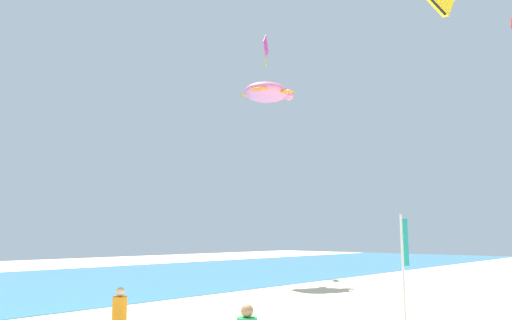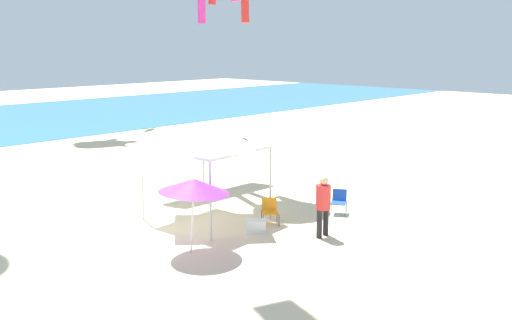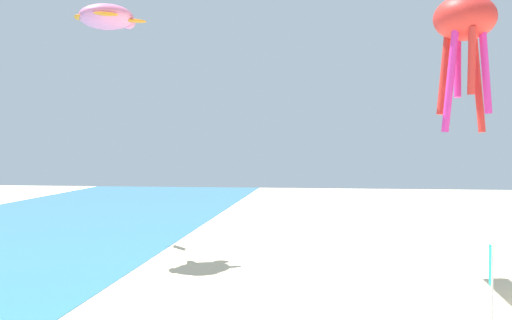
# 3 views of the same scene
# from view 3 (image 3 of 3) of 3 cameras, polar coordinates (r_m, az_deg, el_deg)

# --- Properties ---
(banner_flag) EXTENTS (0.36, 0.06, 3.53)m
(banner_flag) POSITION_cam_3_polar(r_m,az_deg,el_deg) (17.08, 22.18, -12.14)
(banner_flag) COLOR silver
(banner_flag) RESTS_ON ground
(kite_turtle_pink) EXTENTS (4.04, 3.83, 1.46)m
(kite_turtle_pink) POSITION_cam_3_polar(r_m,az_deg,el_deg) (32.44, -14.40, 13.44)
(kite_turtle_pink) COLOR pink
(kite_octopus_red) EXTENTS (2.72, 2.72, 6.05)m
(kite_octopus_red) POSITION_cam_3_polar(r_m,az_deg,el_deg) (27.78, 19.87, 12.36)
(kite_octopus_red) COLOR red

